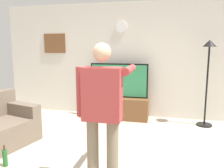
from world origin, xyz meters
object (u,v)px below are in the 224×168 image
(person_standing_nearer_lamp, at_px, (103,107))
(floor_lamp, at_px, (208,65))
(tv_stand, at_px, (118,108))
(framed_picture, at_px, (55,43))
(television, at_px, (119,80))
(beverage_bottle, at_px, (5,158))
(wall_clock, at_px, (121,27))

(person_standing_nearer_lamp, bearing_deg, floor_lamp, 58.32)
(tv_stand, bearing_deg, floor_lamp, -2.44)
(tv_stand, xyz_separation_m, framed_picture, (-1.71, 0.30, 1.50))
(television, xyz_separation_m, floor_lamp, (1.89, -0.13, 0.40))
(floor_lamp, xyz_separation_m, beverage_bottle, (-3.03, -2.41, -1.17))
(framed_picture, xyz_separation_m, beverage_bottle, (0.58, -2.79, -1.63))
(floor_lamp, bearing_deg, framed_picture, 174.05)
(framed_picture, height_order, person_standing_nearer_lamp, framed_picture)
(floor_lamp, bearing_deg, tv_stand, 177.56)
(television, distance_m, person_standing_nearer_lamp, 2.68)
(wall_clock, bearing_deg, tv_stand, -90.00)
(beverage_bottle, bearing_deg, framed_picture, 101.69)
(framed_picture, distance_m, person_standing_nearer_lamp, 3.64)
(person_standing_nearer_lamp, bearing_deg, beverage_bottle, 175.27)
(television, xyz_separation_m, person_standing_nearer_lamp, (0.33, -2.66, 0.08))
(tv_stand, distance_m, person_standing_nearer_lamp, 2.73)
(television, bearing_deg, framed_picture, 171.72)
(tv_stand, height_order, floor_lamp, floor_lamp)
(framed_picture, distance_m, beverage_bottle, 3.28)
(wall_clock, bearing_deg, floor_lamp, -11.08)
(television, bearing_deg, beverage_bottle, -114.02)
(tv_stand, bearing_deg, framed_picture, 170.21)
(person_standing_nearer_lamp, bearing_deg, television, 97.06)
(tv_stand, relative_size, beverage_bottle, 4.46)
(tv_stand, bearing_deg, beverage_bottle, -114.41)
(tv_stand, height_order, framed_picture, framed_picture)
(framed_picture, height_order, beverage_bottle, framed_picture)
(wall_clock, height_order, beverage_bottle, wall_clock)
(tv_stand, distance_m, beverage_bottle, 2.74)
(tv_stand, height_order, beverage_bottle, tv_stand)
(person_standing_nearer_lamp, bearing_deg, wall_clock, 96.47)
(tv_stand, height_order, person_standing_nearer_lamp, person_standing_nearer_lamp)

